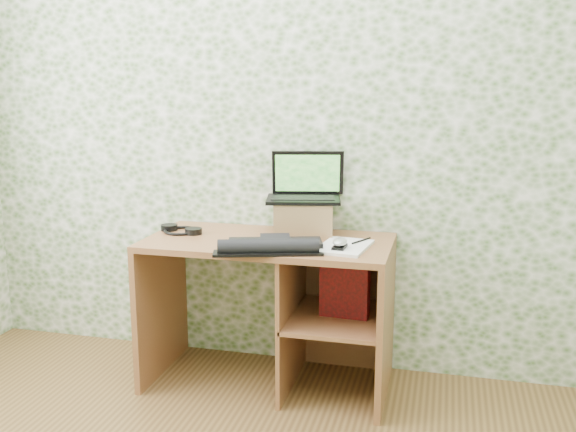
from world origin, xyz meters
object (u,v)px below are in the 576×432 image
(desk, at_px, (285,291))
(notepad, at_px, (344,247))
(riser, at_px, (303,218))
(laptop, at_px, (305,189))
(keyboard, at_px, (272,245))

(desk, relative_size, notepad, 3.95)
(riser, xyz_separation_m, laptop, (-0.00, 0.04, 0.14))
(desk, distance_m, keyboard, 0.37)
(desk, relative_size, laptop, 2.95)
(riser, distance_m, notepad, 0.34)
(riser, height_order, laptop, laptop)
(laptop, distance_m, notepad, 0.42)
(riser, distance_m, keyboard, 0.35)
(laptop, bearing_deg, keyboard, -112.30)
(desk, height_order, riser, riser)
(notepad, bearing_deg, laptop, 141.22)
(keyboard, bearing_deg, notepad, 4.90)
(notepad, bearing_deg, desk, 169.47)
(laptop, xyz_separation_m, keyboard, (-0.07, -0.38, -0.21))
(riser, relative_size, notepad, 0.94)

